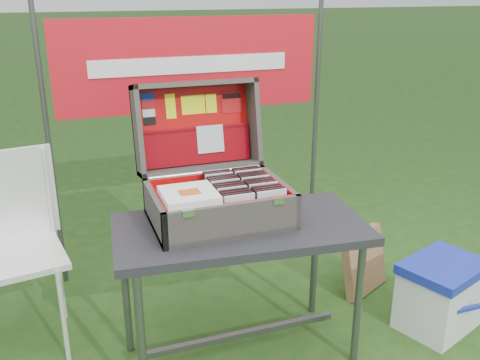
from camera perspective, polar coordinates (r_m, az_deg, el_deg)
name	(u,v)px	position (r m, az deg, el deg)	size (l,w,h in m)	color
ground	(255,358)	(2.80, 1.64, -18.49)	(80.00, 80.00, 0.00)	#214016
table	(240,293)	(2.61, 0.03, -11.95)	(1.14, 0.57, 0.72)	black
table_top	(240,229)	(2.45, 0.03, -5.24)	(1.14, 0.57, 0.04)	black
table_leg_fl	(142,348)	(2.34, -10.43, -17.17)	(0.04, 0.04, 0.68)	#59595B
table_leg_fr	(358,301)	(2.65, 12.51, -12.51)	(0.04, 0.04, 0.68)	#59595B
table_leg_bl	(126,292)	(2.71, -12.09, -11.59)	(0.04, 0.04, 0.68)	#59595B
table_leg_br	(314,258)	(2.98, 7.95, -8.25)	(0.04, 0.04, 0.68)	#59595B
table_brace	(240,335)	(2.74, 0.03, -16.16)	(0.99, 0.03, 0.03)	#59595B
suitcase	(215,157)	(2.44, -2.73, 2.47)	(0.62, 0.60, 0.58)	#5C554C
suitcase_base_bottom	(219,218)	(2.48, -2.22, -4.09)	(0.62, 0.44, 0.02)	#5C554C
suitcase_base_wall_front	(234,222)	(2.27, -0.65, -4.49)	(0.62, 0.02, 0.17)	#5C554C
suitcase_base_wall_back	(206,189)	(2.64, -3.61, -0.93)	(0.62, 0.02, 0.17)	#5C554C
suitcase_base_wall_left	(155,213)	(2.39, -9.08, -3.47)	(0.02, 0.44, 0.17)	#5C554C
suitcase_base_wall_right	(279,196)	(2.55, 4.15, -1.71)	(0.02, 0.44, 0.17)	#5C554C
suitcase_liner_floor	(219,215)	(2.48, -2.23, -3.77)	(0.57, 0.39, 0.01)	red
suitcase_latch_left	(188,213)	(2.18, -5.52, -3.57)	(0.05, 0.01, 0.03)	silver
suitcase_latch_right	(279,201)	(2.30, 4.14, -2.25)	(0.05, 0.01, 0.03)	silver
suitcase_hinge	(205,172)	(2.62, -3.72, 0.85)	(0.02, 0.02, 0.56)	silver
suitcase_lid_back	(194,126)	(2.75, -4.94, 5.77)	(0.62, 0.44, 0.02)	#5C554C
suitcase_lid_rim_far	(194,84)	(2.68, -4.92, 10.18)	(0.62, 0.02, 0.17)	#5C554C
suitcase_lid_rim_near	(201,168)	(2.70, -4.21, 1.31)	(0.62, 0.02, 0.17)	#5C554C
suitcase_lid_rim_left	(138,131)	(2.62, -10.87, 5.11)	(0.02, 0.44, 0.17)	#5C554C
suitcase_lid_rim_right	(253,122)	(2.77, 1.42, 6.25)	(0.02, 0.44, 0.17)	#5C554C
suitcase_lid_liner	(195,126)	(2.74, -4.86, 5.76)	(0.57, 0.39, 0.01)	red
suitcase_liner_wall_front	(233,218)	(2.28, -0.78, -4.06)	(0.57, 0.01, 0.14)	red
suitcase_liner_wall_back	(207,187)	(2.62, -3.52, -0.80)	(0.57, 0.01, 0.14)	red
suitcase_liner_wall_left	(158,210)	(2.39, -8.74, -3.15)	(0.01, 0.39, 0.14)	red
suitcase_liner_wall_right	(276,194)	(2.54, 3.84, -1.50)	(0.01, 0.39, 0.14)	red
suitcase_lid_pocket	(197,146)	(2.72, -4.59, 3.59)	(0.55, 0.18, 0.03)	#79030A
suitcase_pocket_edge	(196,129)	(2.71, -4.70, 5.43)	(0.54, 0.02, 0.02)	#79030A
suitcase_pocket_cd	(210,139)	(2.72, -3.19, 4.39)	(0.14, 0.14, 0.01)	silver
lid_sticker_cc_a	(147,97)	(2.68, -9.85, 8.75)	(0.06, 0.04, 0.00)	#1933B2
lid_sticker_cc_b	(148,105)	(2.68, -9.77, 7.90)	(0.06, 0.04, 0.00)	#B60F12
lid_sticker_cc_c	(149,113)	(2.68, -9.69, 7.04)	(0.06, 0.04, 0.00)	white
lid_sticker_cc_d	(150,121)	(2.68, -9.61, 6.19)	(0.06, 0.04, 0.00)	black
lid_card_neon_tall	(171,106)	(2.70, -7.42, 7.79)	(0.05, 0.12, 0.00)	#DFF111
lid_card_neon_main	(193,105)	(2.73, -5.01, 8.00)	(0.12, 0.09, 0.00)	#DFF111
lid_card_neon_small	(211,103)	(2.75, -3.10, 8.15)	(0.06, 0.09, 0.00)	#DFF111
lid_sticker_band	(232,102)	(2.78, -0.89, 8.32)	(0.11, 0.11, 0.00)	#B60F12
lid_sticker_band_bar	(231,96)	(2.78, -0.94, 8.94)	(0.10, 0.02, 0.00)	black
cd_left_0	(240,212)	(2.30, -0.04, -3.41)	(0.14, 0.01, 0.16)	silver
cd_left_1	(238,210)	(2.33, -0.24, -3.18)	(0.14, 0.01, 0.16)	black
cd_left_2	(236,208)	(2.35, -0.44, -2.96)	(0.14, 0.01, 0.16)	black
cd_left_3	(234,206)	(2.37, -0.64, -2.74)	(0.14, 0.01, 0.16)	black
cd_left_4	(232,204)	(2.39, -0.83, -2.53)	(0.14, 0.01, 0.16)	silver
cd_left_5	(231,202)	(2.41, -1.01, -2.32)	(0.14, 0.01, 0.16)	black
cd_left_6	(229,200)	(2.43, -1.20, -2.12)	(0.14, 0.01, 0.16)	black
cd_left_7	(227,198)	(2.45, -1.38, -1.92)	(0.14, 0.01, 0.16)	black
cd_left_8	(226,196)	(2.47, -1.55, -1.72)	(0.14, 0.01, 0.16)	silver
cd_left_9	(224,194)	(2.50, -1.73, -1.52)	(0.14, 0.01, 0.16)	black
cd_left_10	(222,192)	(2.52, -1.90, -1.33)	(0.14, 0.01, 0.16)	black
cd_left_11	(221,191)	(2.54, -2.07, -1.14)	(0.14, 0.01, 0.16)	black
cd_left_12	(219,189)	(2.56, -2.23, -0.96)	(0.14, 0.01, 0.16)	silver
cd_left_13	(218,187)	(2.58, -2.40, -0.78)	(0.14, 0.01, 0.16)	black
cd_left_14	(216,186)	(2.60, -2.55, -0.60)	(0.14, 0.01, 0.16)	black
cd_right_0	(272,207)	(2.35, 3.39, -2.92)	(0.14, 0.01, 0.16)	silver
cd_right_1	(269,205)	(2.38, 3.16, -2.70)	(0.14, 0.01, 0.16)	black
cd_right_2	(267,203)	(2.40, 2.94, -2.49)	(0.14, 0.01, 0.16)	black
cd_right_3	(265,201)	(2.42, 2.72, -2.28)	(0.14, 0.01, 0.16)	black
cd_right_4	(263,199)	(2.44, 2.50, -2.08)	(0.14, 0.01, 0.16)	silver
cd_right_5	(261,198)	(2.46, 2.29, -1.88)	(0.14, 0.01, 0.16)	black
cd_right_6	(259,196)	(2.48, 2.08, -1.68)	(0.14, 0.01, 0.16)	black
cd_right_7	(257,194)	(2.50, 1.87, -1.49)	(0.14, 0.01, 0.16)	black
cd_right_8	(256,192)	(2.52, 1.67, -1.30)	(0.14, 0.01, 0.16)	silver
cd_right_9	(254,190)	(2.54, 1.48, -1.11)	(0.14, 0.01, 0.16)	black
cd_right_10	(252,189)	(2.56, 1.28, -0.92)	(0.14, 0.01, 0.16)	black
cd_right_11	(250,187)	(2.59, 1.09, -0.74)	(0.14, 0.01, 0.16)	black
cd_right_12	(248,185)	(2.61, 0.90, -0.56)	(0.14, 0.01, 0.16)	silver
cd_right_13	(247,184)	(2.63, 0.71, -0.39)	(0.14, 0.01, 0.16)	black
cd_right_14	(245,182)	(2.65, 0.53, -0.22)	(0.14, 0.01, 0.16)	black
songbook_0	(189,197)	(2.31, -5.45, -1.87)	(0.23, 0.23, 0.01)	white
songbook_1	(189,196)	(2.31, -5.46, -1.75)	(0.23, 0.23, 0.01)	white
songbook_2	(189,195)	(2.30, -5.46, -1.63)	(0.23, 0.23, 0.01)	white
songbook_3	(189,194)	(2.30, -5.47, -1.52)	(0.23, 0.23, 0.01)	white
songbook_4	(189,193)	(2.30, -5.47, -1.40)	(0.23, 0.23, 0.01)	white
songbook_5	(189,192)	(2.30, -5.47, -1.29)	(0.23, 0.23, 0.01)	white
songbook_graphic	(189,192)	(2.29, -5.41, -1.28)	(0.09, 0.07, 0.00)	#D85919
cooler	(440,295)	(3.10, 20.59, -11.37)	(0.43, 0.33, 0.38)	white
cooler_body	(440,299)	(3.12, 20.53, -11.77)	(0.41, 0.31, 0.33)	white
cooler_lid	(444,267)	(3.03, 20.97, -8.69)	(0.43, 0.33, 0.05)	#1A2CAE
cooler_handle	(464,310)	(2.99, 22.78, -12.63)	(0.26, 0.02, 0.02)	#1A2CAE
chair	(15,260)	(2.83, -22.89, -7.85)	(0.45, 0.49, 0.99)	silver
chair_seat	(14,258)	(2.83, -22.92, -7.64)	(0.45, 0.45, 0.03)	silver
chair_backrest	(9,195)	(2.93, -23.42, -1.49)	(0.45, 0.03, 0.47)	silver
chair_leg_fr	(63,316)	(2.77, -18.34, -13.61)	(0.02, 0.02, 0.50)	silver
chair_leg_br	(60,278)	(3.10, -18.63, -9.84)	(0.02, 0.02, 0.50)	silver
chair_upright_right	(49,193)	(2.92, -19.69, -1.27)	(0.02, 0.02, 0.47)	silver
cardboard_box	(364,262)	(3.31, 13.07, -8.49)	(0.36, 0.06, 0.38)	#8E6847
banner_post_left	(50,151)	(3.26, -19.64, 2.97)	(0.03, 0.03, 1.70)	#59595B
banner_post_right	(315,126)	(3.66, 8.02, 5.72)	(0.03, 0.03, 1.70)	#59595B
banner	(191,65)	(3.26, -5.22, 12.16)	(1.60, 0.01, 0.55)	red
banner_text	(192,65)	(3.25, -5.17, 12.14)	(1.20, 0.00, 0.10)	white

